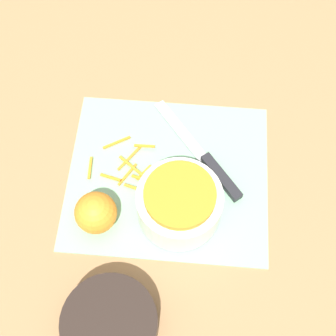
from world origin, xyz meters
name	(u,v)px	position (x,y,z in m)	size (l,w,h in m)	color
ground_plane	(168,176)	(0.00, 0.00, 0.00)	(4.00, 4.00, 0.00)	#9E754C
cutting_board	(168,175)	(0.00, 0.00, 0.00)	(0.40, 0.35, 0.01)	#84B793
bowl_speckled	(179,203)	(-0.03, 0.08, 0.05)	(0.16, 0.16, 0.09)	silver
bowl_dark	(110,324)	(0.07, 0.30, 0.03)	(0.16, 0.16, 0.06)	black
knife	(211,167)	(-0.09, -0.02, 0.01)	(0.19, 0.23, 0.02)	#232328
orange_left	(96,213)	(0.12, 0.11, 0.05)	(0.08, 0.08, 0.08)	orange
peel_pile	(127,167)	(0.08, -0.01, 0.01)	(0.14, 0.13, 0.01)	orange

